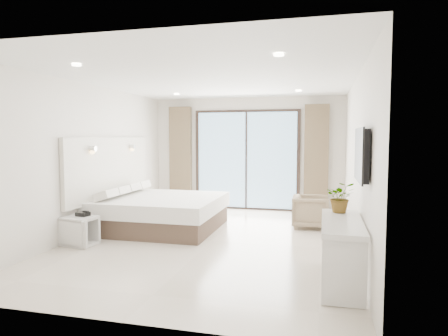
{
  "coord_description": "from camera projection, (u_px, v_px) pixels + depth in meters",
  "views": [
    {
      "loc": [
        1.82,
        -6.4,
        1.75
      ],
      "look_at": [
        0.11,
        0.4,
        1.21
      ],
      "focal_mm": 32.0,
      "sensor_mm": 36.0,
      "label": 1
    }
  ],
  "objects": [
    {
      "name": "phone",
      "position": [
        83.0,
        214.0,
        6.51
      ],
      "size": [
        0.22,
        0.19,
        0.07
      ],
      "primitive_type": "cube",
      "rotation": [
        0.0,
        0.0,
        -0.21
      ],
      "color": "black",
      "rests_on": "nightstand"
    },
    {
      "name": "nightstand",
      "position": [
        79.0,
        231.0,
        6.48
      ],
      "size": [
        0.57,
        0.5,
        0.46
      ],
      "rotation": [
        0.0,
        0.0,
        -0.17
      ],
      "color": "silver",
      "rests_on": "ground"
    },
    {
      "name": "plant",
      "position": [
        341.0,
        200.0,
        5.2
      ],
      "size": [
        0.38,
        0.42,
        0.32
      ],
      "primitive_type": "imported",
      "rotation": [
        0.0,
        0.0,
        0.04
      ],
      "color": "#33662D",
      "rests_on": "console_desk"
    },
    {
      "name": "room_shell",
      "position": [
        213.0,
        146.0,
        7.46
      ],
      "size": [
        4.62,
        6.22,
        2.72
      ],
      "color": "silver",
      "rests_on": "ground"
    },
    {
      "name": "armchair",
      "position": [
        311.0,
        210.0,
        7.73
      ],
      "size": [
        0.64,
        0.68,
        0.69
      ],
      "primitive_type": "imported",
      "rotation": [
        0.0,
        0.0,
        1.6
      ],
      "color": "#8D795C",
      "rests_on": "ground"
    },
    {
      "name": "console_desk",
      "position": [
        342.0,
        238.0,
        4.73
      ],
      "size": [
        0.47,
        1.5,
        0.77
      ],
      "color": "silver",
      "rests_on": "ground"
    },
    {
      "name": "ground",
      "position": [
        212.0,
        241.0,
        6.77
      ],
      "size": [
        6.2,
        6.2,
        0.0
      ],
      "primitive_type": "plane",
      "color": "beige",
      "rests_on": "ground"
    },
    {
      "name": "bed",
      "position": [
        160.0,
        212.0,
        7.65
      ],
      "size": [
        2.2,
        2.09,
        0.75
      ],
      "color": "brown",
      "rests_on": "ground"
    }
  ]
}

